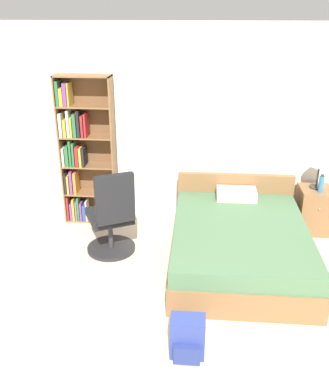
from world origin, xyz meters
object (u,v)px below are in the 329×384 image
(water_bottle, at_px, (321,184))
(table_lamp, at_px, (320,162))
(bed, at_px, (239,242))
(office_chair, at_px, (112,219))
(nightstand, at_px, (314,210))
(backpack_blue, at_px, (187,338))
(bookshelf, at_px, (81,152))

(water_bottle, bearing_deg, table_lamp, 95.35)
(bed, xyz_separation_m, office_chair, (-1.49, 0.04, 0.21))
(bed, xyz_separation_m, nightstand, (1.04, 0.85, 0.04))
(nightstand, relative_size, table_lamp, 1.29)
(bed, bearing_deg, water_bottle, 35.44)
(bed, height_order, table_lamp, table_lamp)
(backpack_blue, bearing_deg, nightstand, 56.64)
(nightstand, xyz_separation_m, water_bottle, (0.01, -0.11, 0.41))
(table_lamp, bearing_deg, nightstand, -86.92)
(bed, bearing_deg, office_chair, 178.35)
(nightstand, bearing_deg, bed, -140.51)
(bookshelf, bearing_deg, bed, -24.12)
(bookshelf, bearing_deg, backpack_blue, -58.38)
(bookshelf, relative_size, bed, 0.99)
(water_bottle, bearing_deg, bookshelf, 176.86)
(nightstand, xyz_separation_m, table_lamp, (-0.00, 0.04, 0.66))
(bed, relative_size, water_bottle, 8.43)
(bookshelf, relative_size, nightstand, 3.32)
(bookshelf, relative_size, table_lamp, 4.28)
(nightstand, distance_m, table_lamp, 0.66)
(table_lamp, xyz_separation_m, water_bottle, (0.01, -0.15, -0.25))
(bed, bearing_deg, backpack_blue, -109.26)
(table_lamp, xyz_separation_m, backpack_blue, (-1.57, -2.43, -0.78))
(bookshelf, xyz_separation_m, backpack_blue, (1.51, -2.45, -0.80))
(bed, distance_m, table_lamp, 1.53)
(bed, xyz_separation_m, water_bottle, (1.05, 0.75, 0.45))
(office_chair, xyz_separation_m, table_lamp, (2.52, 0.85, 0.49))
(bookshelf, xyz_separation_m, office_chair, (0.56, -0.87, -0.52))
(nightstand, distance_m, backpack_blue, 2.86)
(bookshelf, distance_m, table_lamp, 3.08)
(bookshelf, bearing_deg, table_lamp, -0.44)
(bed, height_order, office_chair, office_chair)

